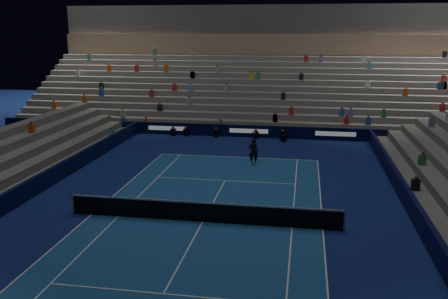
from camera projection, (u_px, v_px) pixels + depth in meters
name	position (u px, v px, depth m)	size (l,w,h in m)	color
ground	(203.00, 222.00, 22.51)	(90.00, 90.00, 0.00)	#0E1B54
court_surface	(203.00, 222.00, 22.51)	(10.97, 23.77, 0.01)	navy
sponsor_barrier_far	(249.00, 131.00, 40.10)	(44.00, 0.25, 1.00)	black
sponsor_barrier_east	(423.00, 225.00, 20.84)	(0.25, 37.00, 1.00)	#080933
sponsor_barrier_west	(11.00, 200.00, 23.95)	(0.25, 37.00, 1.00)	black
grandstand_main	(260.00, 84.00, 48.40)	(44.00, 15.20, 11.20)	slate
tennis_net	(203.00, 212.00, 22.39)	(12.90, 0.10, 1.10)	#B2B2B7
tennis_player	(253.00, 151.00, 31.93)	(0.64, 0.42, 1.75)	black
broadcast_camera	(284.00, 138.00, 38.63)	(0.45, 0.86, 0.52)	black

